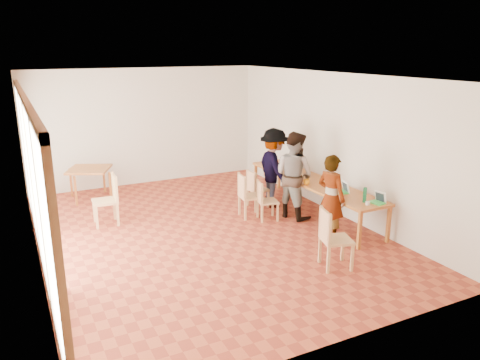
{
  "coord_description": "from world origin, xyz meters",
  "views": [
    {
      "loc": [
        -3.19,
        -7.92,
        3.49
      ],
      "look_at": [
        0.56,
        -0.4,
        1.1
      ],
      "focal_mm": 35.0,
      "sensor_mm": 36.0,
      "label": 1
    }
  ],
  "objects": [
    {
      "name": "condiment_cup",
      "position": [
        2.44,
        -1.79,
        0.78
      ],
      "size": [
        0.08,
        0.08,
        0.06
      ],
      "primitive_type": "cylinder",
      "color": "white",
      "rests_on": "communal_table"
    },
    {
      "name": "communal_table",
      "position": [
        2.5,
        -0.0,
        0.7
      ],
      "size": [
        0.8,
        4.0,
        0.75
      ],
      "color": "#A36324",
      "rests_on": "ground"
    },
    {
      "name": "chair_spare",
      "position": [
        -1.52,
        1.33,
        0.63
      ],
      "size": [
        0.5,
        0.5,
        0.55
      ],
      "rotation": [
        0.0,
        0.0,
        3.09
      ],
      "color": "tan",
      "rests_on": "ground"
    },
    {
      "name": "chair_empty",
      "position": [
        1.57,
        0.9,
        0.52
      ],
      "size": [
        0.42,
        0.42,
        0.45
      ],
      "rotation": [
        0.0,
        0.0,
        0.07
      ],
      "color": "tan",
      "rests_on": "ground"
    },
    {
      "name": "clear_glass",
      "position": [
        2.58,
        0.65,
        0.8
      ],
      "size": [
        0.07,
        0.07,
        0.09
      ],
      "primitive_type": "cylinder",
      "color": "silver",
      "rests_on": "communal_table"
    },
    {
      "name": "yellow_mug",
      "position": [
        2.19,
        -0.22,
        0.8
      ],
      "size": [
        0.16,
        0.16,
        0.11
      ],
      "primitive_type": "imported",
      "rotation": [
        0.0,
        0.0,
        0.17
      ],
      "color": "orange",
      "rests_on": "communal_table"
    },
    {
      "name": "laptop_mid",
      "position": [
        2.52,
        -0.99,
        0.81
      ],
      "size": [
        0.28,
        0.3,
        0.23
      ],
      "rotation": [
        0.0,
        0.0,
        -0.2
      ],
      "color": "#3BCD51",
      "rests_on": "communal_table"
    },
    {
      "name": "laptop_far",
      "position": [
        2.62,
        1.03,
        0.81
      ],
      "size": [
        0.31,
        0.33,
        0.22
      ],
      "rotation": [
        0.0,
        0.0,
        0.38
      ],
      "color": "#3BCD51",
      "rests_on": "communal_table"
    },
    {
      "name": "side_table",
      "position": [
        -1.62,
        3.2,
        0.67
      ],
      "size": [
        0.9,
        0.9,
        0.75
      ],
      "rotation": [
        0.0,
        0.0,
        -0.43
      ],
      "color": "#A36324",
      "rests_on": "ground"
    },
    {
      "name": "green_bottle",
      "position": [
        2.48,
        -1.65,
        0.89
      ],
      "size": [
        0.07,
        0.07,
        0.28
      ],
      "primitive_type": "cylinder",
      "color": "#126A37",
      "rests_on": "communal_table"
    },
    {
      "name": "person_near",
      "position": [
        1.95,
        -1.36,
        0.82
      ],
      "size": [
        0.53,
        0.68,
        1.64
      ],
      "primitive_type": "imported",
      "rotation": [
        0.0,
        0.0,
        1.82
      ],
      "color": "gray",
      "rests_on": "ground"
    },
    {
      "name": "chair_mid",
      "position": [
        1.12,
        0.43,
        0.58
      ],
      "size": [
        0.49,
        0.49,
        0.5
      ],
      "rotation": [
        0.0,
        0.0,
        -0.13
      ],
      "color": "tan",
      "rests_on": "ground"
    },
    {
      "name": "person_mid",
      "position": [
        2.03,
        0.02,
        0.92
      ],
      "size": [
        0.94,
        1.06,
        1.83
      ],
      "primitive_type": "imported",
      "rotation": [
        0.0,
        0.0,
        1.89
      ],
      "color": "gray",
      "rests_on": "ground"
    },
    {
      "name": "pink_phone",
      "position": [
        2.28,
        -1.26,
        0.76
      ],
      "size": [
        0.05,
        0.1,
        0.01
      ],
      "primitive_type": "cube",
      "color": "#C93A68",
      "rests_on": "communal_table"
    },
    {
      "name": "ground",
      "position": [
        0.0,
        0.0,
        0.0
      ],
      "size": [
        8.0,
        8.0,
        0.0
      ],
      "primitive_type": "plane",
      "color": "#A34427",
      "rests_on": "ground"
    },
    {
      "name": "wall_right",
      "position": [
        3.0,
        0.0,
        1.5
      ],
      "size": [
        0.1,
        8.0,
        3.0
      ],
      "primitive_type": "cube",
      "color": "beige",
      "rests_on": "ground"
    },
    {
      "name": "wall_front",
      "position": [
        0.0,
        -4.0,
        1.5
      ],
      "size": [
        6.0,
        0.1,
        3.0
      ],
      "primitive_type": "cube",
      "color": "beige",
      "rests_on": "ground"
    },
    {
      "name": "black_pouch",
      "position": [
        2.49,
        1.23,
        0.8
      ],
      "size": [
        0.16,
        0.26,
        0.09
      ],
      "primitive_type": "cube",
      "color": "black",
      "rests_on": "communal_table"
    },
    {
      "name": "ceiling",
      "position": [
        0.0,
        0.0,
        3.02
      ],
      "size": [
        6.0,
        8.0,
        0.04
      ],
      "primitive_type": "cube",
      "color": "white",
      "rests_on": "wall_back"
    },
    {
      "name": "person_far",
      "position": [
        2.0,
        0.79,
        0.89
      ],
      "size": [
        0.78,
        1.21,
        1.78
      ],
      "primitive_type": "imported",
      "rotation": [
        0.0,
        0.0,
        1.47
      ],
      "color": "gray",
      "rests_on": "ground"
    },
    {
      "name": "window_wall",
      "position": [
        -2.96,
        0.0,
        1.5
      ],
      "size": [
        0.1,
        8.0,
        3.0
      ],
      "primitive_type": "cube",
      "color": "white",
      "rests_on": "ground"
    },
    {
      "name": "laptop_near",
      "position": [
        2.69,
        -1.8,
        0.81
      ],
      "size": [
        0.26,
        0.28,
        0.21
      ],
      "rotation": [
        0.0,
        0.0,
        0.16
      ],
      "color": "#3BCD51",
      "rests_on": "communal_table"
    },
    {
      "name": "chair_near",
      "position": [
        1.25,
        -2.29,
        0.62
      ],
      "size": [
        0.58,
        0.58,
        0.53
      ],
      "rotation": [
        0.0,
        0.0,
        -0.29
      ],
      "color": "tan",
      "rests_on": "ground"
    },
    {
      "name": "wall_back",
      "position": [
        0.0,
        4.0,
        1.5
      ],
      "size": [
        6.0,
        0.1,
        3.0
      ],
      "primitive_type": "cube",
      "color": "beige",
      "rests_on": "ground"
    },
    {
      "name": "chair_far",
      "position": [
        1.36,
        0.11,
        0.52
      ],
      "size": [
        0.47,
        0.47,
        0.45
      ],
      "rotation": [
        0.0,
        0.0,
        -0.22
      ],
      "color": "tan",
      "rests_on": "ground"
    }
  ]
}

